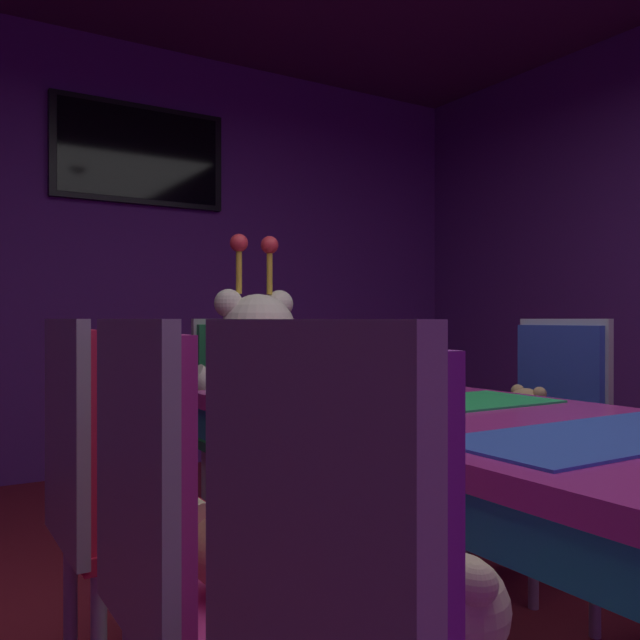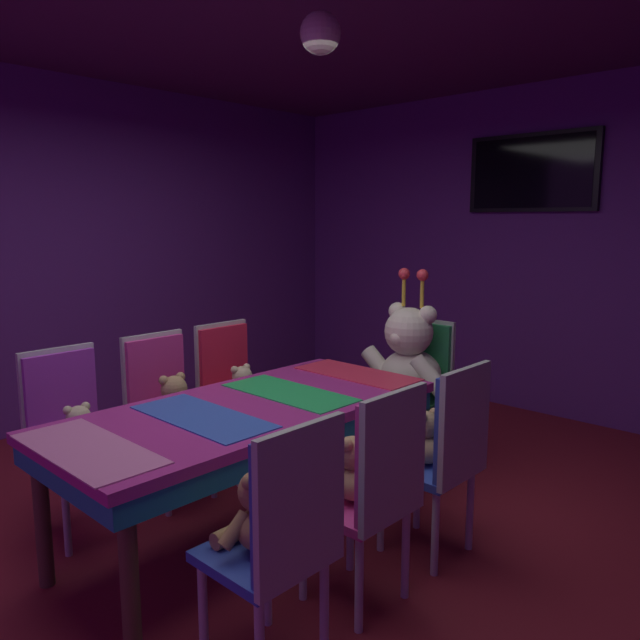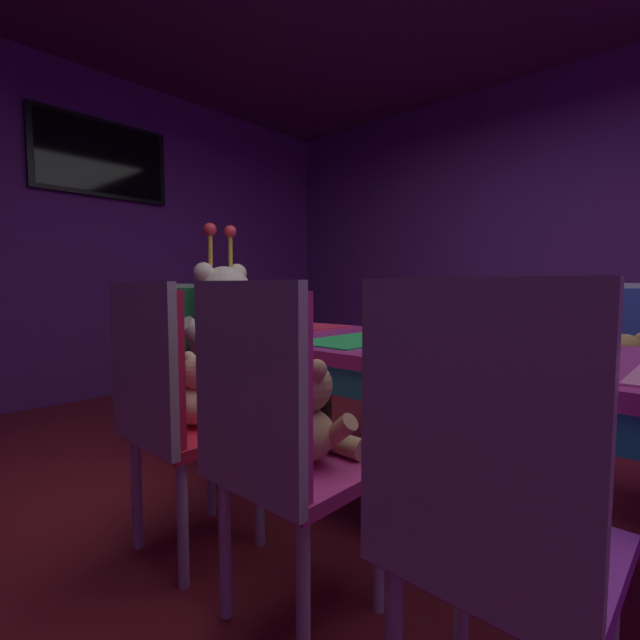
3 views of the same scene
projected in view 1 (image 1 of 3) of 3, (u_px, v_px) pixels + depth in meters
The scene contains 11 objects.
wall_back at pixel (136, 256), 4.34m from camera, with size 5.20×0.12×2.80m, color #59267F.
banquet_table at pixel (508, 454), 1.62m from camera, with size 0.90×2.02×0.75m.
chair_left_1 at pixel (176, 533), 1.19m from camera, with size 0.42×0.41×0.98m.
teddy_left_1 at pixel (249, 523), 1.27m from camera, with size 0.25×0.33×0.31m.
chair_left_2 at pixel (99, 475), 1.64m from camera, with size 0.42×0.41×0.98m.
teddy_left_2 at pixel (155, 477), 1.71m from camera, with size 0.22×0.29×0.27m.
chair_right_2 at pixel (551, 420), 2.52m from camera, with size 0.42×0.41×0.98m.
teddy_right_2 at pixel (525, 429), 2.45m from camera, with size 0.23×0.29×0.28m.
throne_chair at pixel (242, 406), 2.93m from camera, with size 0.41×0.42×0.98m.
king_teddy_bear at pixel (259, 376), 2.79m from camera, with size 0.69×0.53×0.89m.
wall_tv at pixel (140, 154), 4.26m from camera, with size 1.11×0.06×0.65m.
Camera 1 is at (-1.24, -1.13, 0.99)m, focal length 36.98 mm.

